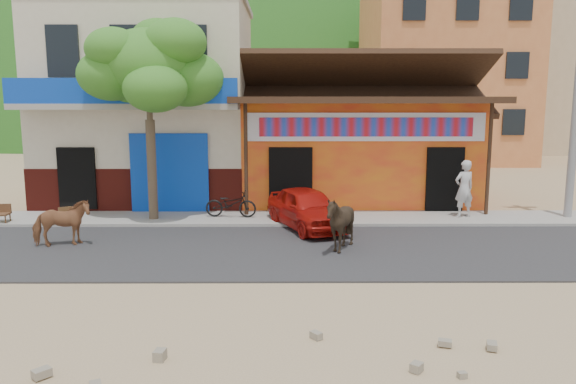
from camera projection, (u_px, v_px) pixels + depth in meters
name	position (u px, v px, depth m)	size (l,w,h in m)	color
ground	(313.00, 283.00, 11.48)	(120.00, 120.00, 0.00)	#9E825B
road	(308.00, 250.00, 13.94)	(60.00, 5.00, 0.04)	#28282B
sidewalk	(304.00, 219.00, 17.39)	(60.00, 2.00, 0.12)	gray
dance_club	(354.00, 151.00, 21.06)	(8.00, 6.00, 3.60)	orange
cafe_building	(152.00, 105.00, 20.74)	(7.00, 6.00, 7.00)	beige
apartment_front	(442.00, 61.00, 34.22)	(9.00, 9.00, 12.00)	#CC723F
apartment_rear	(543.00, 81.00, 40.35)	(8.00, 8.00, 10.00)	tan
hillside	(289.00, 39.00, 78.58)	(100.00, 40.00, 24.00)	#194C14
tree	(150.00, 120.00, 16.66)	(3.00, 3.00, 6.00)	#2D721E
cow_tan	(61.00, 223.00, 14.15)	(0.64, 1.40, 1.19)	#99613D
cow_dark	(340.00, 223.00, 13.68)	(1.12, 1.26, 1.39)	black
red_car	(307.00, 208.00, 16.11)	(1.40, 3.48, 1.19)	#AC130C
scooter	(231.00, 204.00, 17.30)	(0.55, 1.58, 0.83)	black
pedestrian	(464.00, 188.00, 17.29)	(0.64, 0.42, 1.77)	silver
cafe_chair_left	(0.00, 206.00, 16.56)	(0.46, 0.46, 0.98)	#452817
cafe_chair_right	(66.00, 209.00, 16.58)	(0.38, 0.38, 0.81)	#52331B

